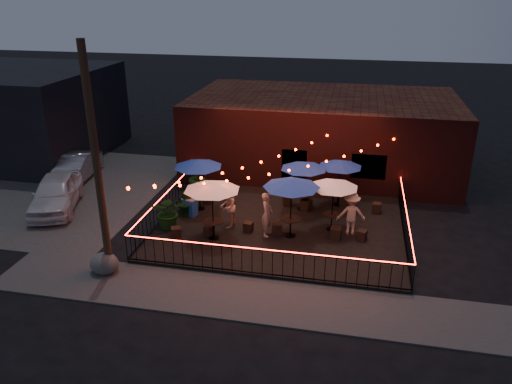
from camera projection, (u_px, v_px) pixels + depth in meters
ground at (272, 251)px, 19.13m from camera, size 110.00×110.00×0.00m
patio at (280, 227)px, 20.91m from camera, size 10.00×8.00×0.15m
sidewalk at (255, 299)px, 16.18m from camera, size 18.00×2.50×0.05m
parking_lot at (50, 189)px, 24.99m from camera, size 11.00×12.00×0.02m
brick_building at (322, 133)px, 27.21m from camera, size 14.00×8.00×4.00m
background_building at (1, 111)px, 29.68m from camera, size 12.00×9.00×5.00m
utility_pole at (97, 166)px, 16.26m from camera, size 0.26×0.26×8.00m
fence_front at (262, 263)px, 17.07m from camera, size 10.00×0.04×1.04m
fence_left at (167, 204)px, 21.62m from camera, size 0.04×8.00×1.04m
fence_right at (405, 225)px, 19.74m from camera, size 0.04×8.00×1.04m
festoon_lights at (255, 173)px, 19.89m from camera, size 10.02×8.72×1.32m
cafe_table_0 at (212, 187)px, 18.97m from camera, size 2.67×2.67×2.41m
cafe_table_1 at (198, 164)px, 21.59m from camera, size 2.50×2.50×2.35m
cafe_table_2 at (292, 184)px, 19.14m from camera, size 2.53×2.53×2.46m
cafe_table_3 at (304, 166)px, 21.60m from camera, size 2.62×2.62×2.25m
cafe_table_4 at (334, 184)px, 19.75m from camera, size 2.63×2.63×2.19m
cafe_table_5 at (340, 164)px, 22.06m from camera, size 2.49×2.49×2.17m
bistro_chair_0 at (176, 233)px, 19.77m from camera, size 0.49×0.49×0.45m
bistro_chair_1 at (209, 231)px, 19.98m from camera, size 0.44×0.44×0.40m
bistro_chair_2 at (208, 198)px, 22.93m from camera, size 0.45×0.45×0.48m
bistro_chair_3 at (228, 201)px, 22.66m from camera, size 0.44×0.44×0.44m
bistro_chair_4 at (248, 227)px, 20.28m from camera, size 0.40×0.40×0.40m
bistro_chair_5 at (277, 229)px, 20.05m from camera, size 0.47×0.47×0.47m
bistro_chair_6 at (287, 200)px, 22.71m from camera, size 0.49×0.49×0.46m
bistro_chair_7 at (306, 205)px, 22.21m from camera, size 0.55×0.55×0.49m
bistro_chair_8 at (336, 233)px, 19.66m from camera, size 0.44×0.44×0.49m
bistro_chair_9 at (362, 235)px, 19.58m from camera, size 0.45×0.45×0.42m
bistro_chair_10 at (344, 201)px, 22.64m from camera, size 0.52×0.52×0.49m
bistro_chair_11 at (377, 208)px, 21.97m from camera, size 0.42×0.42×0.44m
patron_a at (267, 214)px, 19.71m from camera, size 0.48×0.69×1.83m
patron_b at (227, 207)px, 20.42m from camera, size 0.69×0.88×1.80m
patron_c at (351, 214)px, 19.82m from camera, size 1.23×0.82×1.78m
potted_shrub_a at (169, 212)px, 20.38m from camera, size 1.52×1.39×1.45m
potted_shrub_b at (186, 202)px, 21.46m from camera, size 0.75×0.61×1.34m
potted_shrub_c at (197, 176)px, 24.17m from camera, size 0.98×0.98×1.48m
cooler at (190, 207)px, 21.64m from camera, size 0.72×0.62×0.80m
boulder at (104, 264)px, 17.56m from camera, size 1.09×0.98×0.75m
car_white at (56, 193)px, 22.53m from camera, size 3.23×4.86×1.54m
car_silver at (76, 168)px, 25.92m from camera, size 1.91×4.23×1.35m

